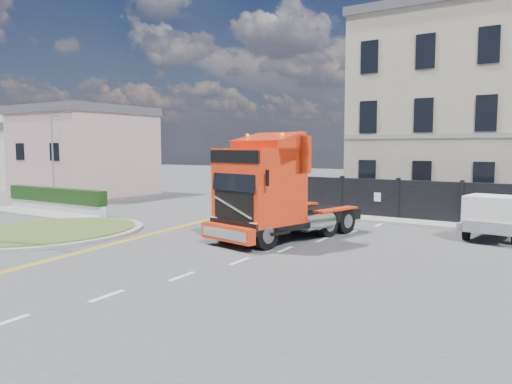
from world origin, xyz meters
The scene contains 13 objects.
ground centered at (0.00, 0.00, 0.00)m, with size 120.00×120.00×0.00m, color #424244.
traffic_island centered at (-7.00, -3.00, 0.08)m, with size 6.80×6.80×0.17m.
hedge_wall centered at (-13.00, 1.50, 0.74)m, with size 8.00×0.55×1.35m.
pavement_side centered at (-13.00, 0.40, 0.05)m, with size 8.50×1.80×0.10m, color gray.
seaside_bldg_pink centered at (-20.00, 9.00, 3.00)m, with size 8.00×8.00×6.00m, color #C59A9C.
seaside_bldg_cream centered at (-28.00, 11.00, 2.50)m, with size 9.00×8.00×5.00m, color silver.
seaside_bldg_white centered at (-35.00, 12.00, 3.25)m, with size 8.00×8.00×6.50m, color silver.
hoarding_fence centered at (6.55, 9.00, 1.00)m, with size 18.80×0.25×2.00m.
georgian_building centered at (6.00, 16.50, 5.77)m, with size 12.30×10.30×12.80m.
pavement_far centered at (6.00, 8.10, 0.06)m, with size 20.00×1.60×0.12m, color gray.
truck centered at (1.60, 0.84, 1.81)m, with size 3.86×7.13×4.05m.
flatbed_pickup centered at (8.81, 5.61, 0.96)m, with size 2.21×4.47×1.79m.
lamppost_slim centered at (-16.49, 3.81, 3.37)m, with size 0.23×0.47×5.70m.
Camera 1 is at (11.68, -15.53, 3.64)m, focal length 35.00 mm.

